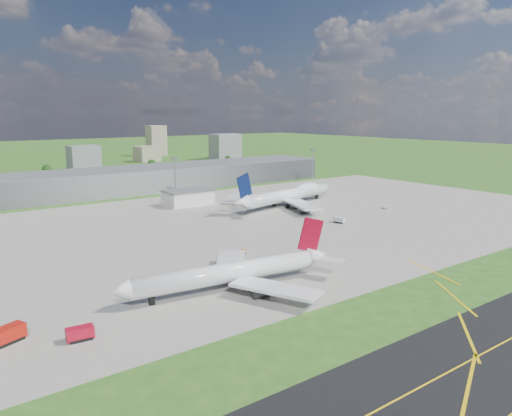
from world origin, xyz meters
TOP-DOWN VIEW (x-y plane):
  - ground at (0.00, 150.00)m, footprint 1400.00×1400.00m
  - apron at (10.00, 40.00)m, footprint 360.00×190.00m
  - terminal at (0.00, 165.00)m, footprint 300.00×42.00m
  - ops_building at (10.00, 100.00)m, footprint 26.00×16.00m
  - mast_center at (10.00, 115.00)m, footprint 3.50×2.00m
  - mast_east at (120.00, 115.00)m, footprint 3.50×2.00m
  - airliner_red_twin at (-46.43, -29.06)m, footprint 70.25×54.35m
  - airliner_blue_quad at (54.06, 64.22)m, footprint 82.72×64.05m
  - fire_truck at (-108.20, -27.34)m, footprint 9.22×6.31m
  - crash_tender at (-94.19, -35.87)m, footprint 6.38×3.30m
  - tug_yellow at (-23.15, -0.63)m, footprint 3.61×3.58m
  - van_white_near at (44.10, 15.33)m, footprint 3.54×5.88m
  - van_white_far at (90.46, 25.32)m, footprint 4.30×3.83m
  - bldg_c at (20.00, 310.00)m, footprint 26.00×20.00m
  - bldg_ce at (100.00, 350.00)m, footprint 22.00×24.00m
  - bldg_e at (180.00, 320.00)m, footprint 30.00×22.00m
  - bldg_tall_e at (140.00, 410.00)m, footprint 20.00×18.00m
  - tree_c at (-20.00, 280.00)m, footprint 8.10×8.10m
  - tree_e at (70.00, 275.00)m, footprint 7.65×7.65m
  - tree_far_e at (160.00, 285.00)m, footprint 6.30×6.30m

SIDE VIEW (x-z plane):
  - ground at x=0.00m, z-range 0.00..0.00m
  - apron at x=10.00m, z-range 0.00..0.08m
  - tug_yellow at x=-23.15m, z-range 0.04..1.69m
  - van_white_far at x=90.46m, z-range 0.02..2.14m
  - van_white_near at x=44.10m, z-range 0.01..2.77m
  - crash_tender at x=-94.19m, z-range 0.00..3.22m
  - fire_truck at x=-108.20m, z-range -0.01..3.80m
  - ops_building at x=10.00m, z-range 0.00..8.00m
  - tree_far_e at x=160.00m, z-range 0.68..8.38m
  - airliner_red_twin at x=-46.43m, z-range -4.51..14.78m
  - tree_e at x=70.00m, z-range 0.84..10.19m
  - tree_c at x=-20.00m, z-range 0.89..10.79m
  - airliner_blue_quad at x=54.06m, z-range -4.83..16.90m
  - terminal at x=0.00m, z-range 0.00..15.00m
  - bldg_ce at x=100.00m, z-range 0.00..16.00m
  - bldg_c at x=20.00m, z-range 0.00..22.00m
  - bldg_e at x=180.00m, z-range 0.00..28.00m
  - mast_center at x=10.00m, z-range 4.76..30.66m
  - mast_east at x=120.00m, z-range 4.76..30.66m
  - bldg_tall_e at x=140.00m, z-range 0.00..36.00m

